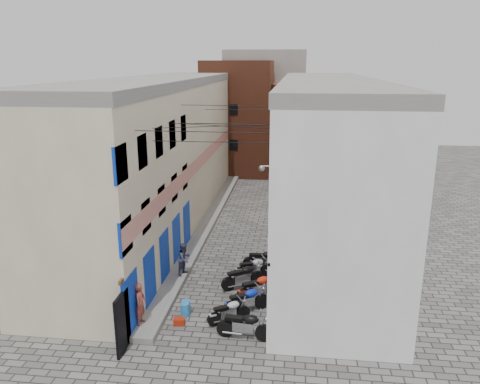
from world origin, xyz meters
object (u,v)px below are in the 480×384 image
at_px(motorcycle_b, 229,310).
at_px(person_b, 185,259).
at_px(motorcycle_e, 243,275).
at_px(person_a, 140,303).
at_px(motorcycle_f, 253,267).
at_px(motorcycle_a, 245,324).
at_px(red_crate, 179,321).
at_px(motorcycle_g, 263,259).
at_px(water_jug_near, 185,310).
at_px(motorcycle_c, 246,299).
at_px(motorcycle_d, 258,286).
at_px(water_jug_far, 186,307).

distance_m(motorcycle_b, person_b, 4.43).
distance_m(motorcycle_e, person_a, 5.21).
bearing_deg(motorcycle_f, motorcycle_a, -21.29).
bearing_deg(red_crate, motorcycle_f, 60.65).
xyz_separation_m(motorcycle_g, water_jug_near, (-2.81, -4.73, -0.32)).
bearing_deg(motorcycle_g, person_a, -39.27).
bearing_deg(motorcycle_e, person_a, -74.19).
bearing_deg(red_crate, motorcycle_b, 11.74).
distance_m(motorcycle_c, motorcycle_g, 4.15).
xyz_separation_m(motorcycle_b, motorcycle_e, (0.21, 2.98, 0.09)).
bearing_deg(motorcycle_d, water_jug_far, -96.56).
bearing_deg(motorcycle_e, motorcycle_b, -36.28).
height_order(motorcycle_g, person_b, person_b).
bearing_deg(person_a, motorcycle_g, -35.48).
height_order(motorcycle_e, motorcycle_f, motorcycle_e).
xyz_separation_m(motorcycle_b, water_jug_far, (-1.83, 0.49, -0.25)).
bearing_deg(motorcycle_b, motorcycle_a, 3.70).
xyz_separation_m(motorcycle_a, motorcycle_d, (0.25, 3.05, 0.00)).
relative_size(motorcycle_d, red_crate, 5.04).
height_order(motorcycle_d, motorcycle_g, motorcycle_d).
distance_m(motorcycle_f, person_b, 3.27).
distance_m(motorcycle_d, water_jug_far, 3.22).
xyz_separation_m(motorcycle_a, motorcycle_b, (-0.74, 1.06, -0.10)).
height_order(motorcycle_f, red_crate, motorcycle_f).
bearing_deg(person_a, water_jug_near, -51.37).
height_order(motorcycle_d, motorcycle_f, motorcycle_d).
height_order(motorcycle_e, water_jug_far, motorcycle_e).
bearing_deg(motorcycle_g, water_jug_far, -35.51).
bearing_deg(motorcycle_c, red_crate, -95.52).
distance_m(motorcycle_f, water_jug_far, 4.30).
xyz_separation_m(motorcycle_d, red_crate, (-2.90, -2.39, -0.49)).
bearing_deg(motorcycle_f, person_a, -61.06).
relative_size(motorcycle_c, person_a, 1.23).
relative_size(motorcycle_e, water_jug_far, 3.88).
relative_size(motorcycle_e, water_jug_near, 3.84).
relative_size(motorcycle_a, person_b, 1.38).
height_order(motorcycle_c, person_b, person_b).
distance_m(motorcycle_a, person_a, 4.03).
bearing_deg(person_b, motorcycle_g, -43.04).
distance_m(motorcycle_g, red_crate, 6.11).
relative_size(motorcycle_b, person_a, 1.07).
distance_m(motorcycle_b, motorcycle_e, 2.99).
height_order(motorcycle_e, person_a, person_a).
bearing_deg(motorcycle_f, red_crate, -52.41).
relative_size(motorcycle_g, person_a, 1.22).
height_order(motorcycle_d, motorcycle_e, motorcycle_d).
relative_size(motorcycle_d, person_b, 1.38).
relative_size(motorcycle_c, motorcycle_d, 0.97).
height_order(motorcycle_f, motorcycle_g, motorcycle_g).
distance_m(person_a, water_jug_far, 2.14).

